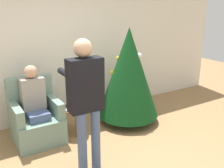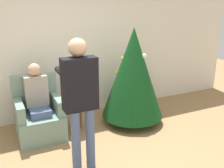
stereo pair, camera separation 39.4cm
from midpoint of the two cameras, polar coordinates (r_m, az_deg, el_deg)
wall_back at (r=4.95m, az=-14.93°, el=7.49°), size 8.00×0.06×2.70m
christmas_tree at (r=4.68m, az=1.21°, el=2.48°), size 1.12×1.12×1.75m
armchair at (r=4.47m, az=-18.69°, el=-7.46°), size 0.72×0.74×1.01m
person_seated at (r=4.31m, az=-19.01°, el=-3.65°), size 0.36×0.46×1.23m
person_standing at (r=3.27m, az=-9.20°, el=-2.39°), size 0.45×0.57×1.75m
side_stool at (r=4.48m, az=-11.20°, el=-5.97°), size 0.43×0.43×0.47m
laptop at (r=4.45m, az=-11.26°, el=-5.01°), size 0.30×0.22×0.02m
book at (r=4.44m, az=-11.28°, el=-4.75°), size 0.18×0.14×0.02m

